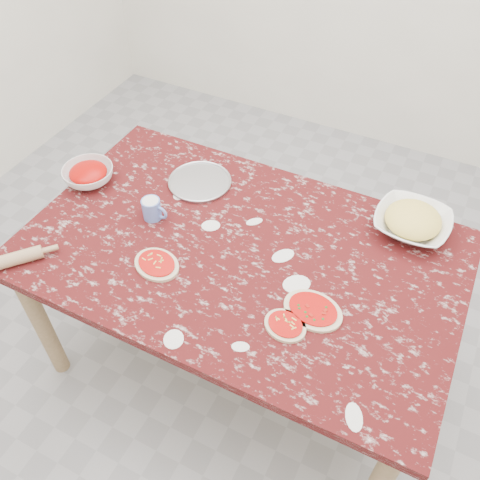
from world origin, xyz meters
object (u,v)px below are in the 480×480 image
(pizza_tray, at_px, (200,182))
(sauce_bowl, at_px, (89,175))
(flour_mug, at_px, (152,209))
(worktable, at_px, (240,264))
(cheese_bowl, at_px, (412,223))
(rolling_pin, at_px, (7,261))

(pizza_tray, xyz_separation_m, sauce_bowl, (-0.42, -0.20, 0.03))
(pizza_tray, height_order, flour_mug, flour_mug)
(worktable, xyz_separation_m, cheese_bowl, (0.54, 0.38, 0.12))
(sauce_bowl, bearing_deg, cheese_bowl, 13.86)
(sauce_bowl, xyz_separation_m, flour_mug, (0.36, -0.07, 0.01))
(cheese_bowl, bearing_deg, rolling_pin, -146.45)
(worktable, bearing_deg, cheese_bowl, 35.52)
(worktable, distance_m, rolling_pin, 0.84)
(sauce_bowl, distance_m, cheese_bowl, 1.31)
(flour_mug, bearing_deg, rolling_pin, -126.37)
(worktable, bearing_deg, sauce_bowl, 174.80)
(worktable, bearing_deg, rolling_pin, -148.01)
(flour_mug, distance_m, rolling_pin, 0.55)
(sauce_bowl, xyz_separation_m, cheese_bowl, (1.28, 0.31, 0.00))
(flour_mug, bearing_deg, worktable, -0.24)
(worktable, relative_size, cheese_bowl, 5.72)
(sauce_bowl, distance_m, rolling_pin, 0.51)
(rolling_pin, bearing_deg, sauce_bowl, 94.00)
(worktable, relative_size, rolling_pin, 6.55)
(cheese_bowl, height_order, flour_mug, flour_mug)
(rolling_pin, bearing_deg, pizza_tray, 61.31)
(sauce_bowl, relative_size, cheese_bowl, 0.75)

